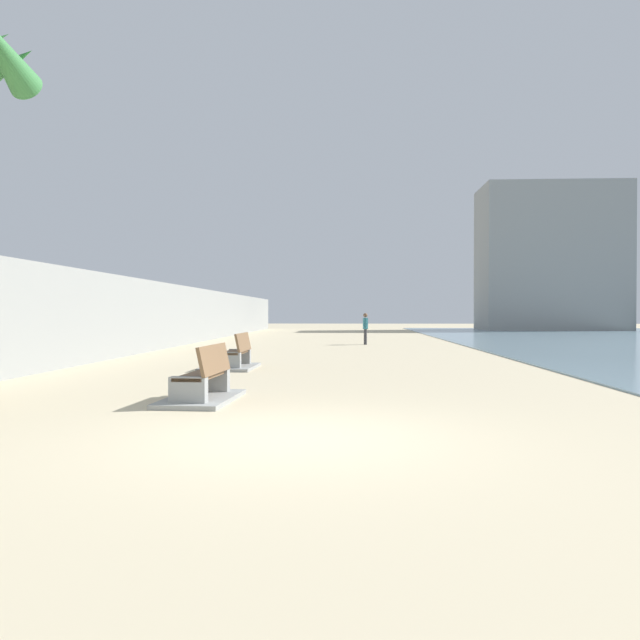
{
  "coord_description": "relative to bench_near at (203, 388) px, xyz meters",
  "views": [
    {
      "loc": [
        0.69,
        -7.27,
        1.53
      ],
      "look_at": [
        -0.45,
        16.3,
        1.25
      ],
      "focal_mm": 33.54,
      "sensor_mm": 36.0,
      "label": 1
    }
  ],
  "objects": [
    {
      "name": "seawall",
      "position": [
        -5.67,
        15.08,
        1.17
      ],
      "size": [
        0.8,
        64.0,
        2.81
      ],
      "primitive_type": "cube",
      "color": "gray",
      "rests_on": "ground"
    },
    {
      "name": "bench_far",
      "position": [
        -0.57,
        6.02,
        0.0
      ],
      "size": [
        1.14,
        2.12,
        0.98
      ],
      "color": "gray",
      "rests_on": "ground"
    },
    {
      "name": "harbor_building",
      "position": [
        20.15,
        43.08,
        6.07
      ],
      "size": [
        12.0,
        6.0,
        12.61
      ],
      "primitive_type": "cube",
      "color": "gray",
      "rests_on": "ground"
    },
    {
      "name": "bench_near",
      "position": [
        0.0,
        0.0,
        0.0
      ],
      "size": [
        1.21,
        2.16,
        0.98
      ],
      "color": "gray",
      "rests_on": "ground"
    },
    {
      "name": "person_walking",
      "position": [
        3.31,
        18.57,
        0.63
      ],
      "size": [
        0.24,
        0.52,
        1.52
      ],
      "color": "#333338",
      "rests_on": "ground"
    },
    {
      "name": "ground_plane",
      "position": [
        1.83,
        15.08,
        -0.23
      ],
      "size": [
        120.0,
        120.0,
        0.0
      ],
      "primitive_type": "plane",
      "color": "#C6B793"
    }
  ]
}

